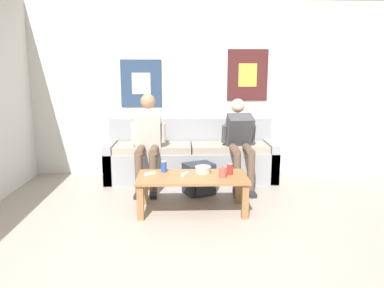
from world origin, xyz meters
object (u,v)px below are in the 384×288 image
Objects in this scene: couch at (191,158)px; drink_can_red at (230,169)px; game_controller_near_left at (150,173)px; backpack at (199,179)px; person_seated_teen at (240,139)px; pillar_candle at (223,172)px; coffee_table at (192,182)px; ceramic_bowl at (203,169)px; person_seated_adult at (148,137)px; game_controller_near_right at (185,174)px; drink_can_blue at (164,167)px.

couch is 19.54× the size of drink_can_red.
drink_can_red is 0.91m from game_controller_near_left.
game_controller_near_left reaches higher than backpack.
pillar_candle is (-0.34, -1.01, -0.19)m from person_seated_teen.
coffee_table is 10.05× the size of pillar_candle.
ceramic_bowl is at bearing 165.36° from drink_can_red.
drink_can_red is at bearing -1.73° from game_controller_near_left.
coffee_table reaches higher than backpack.
person_seated_adult reaches higher than person_seated_teen.
couch is at bearing 95.20° from ceramic_bowl.
drink_can_red is at bearing 1.52° from game_controller_near_right.
pillar_candle reaches higher than coffee_table.
backpack is 3.05× the size of game_controller_near_right.
pillar_candle is 0.70m from drink_can_blue.
coffee_table is 2.78× the size of backpack.
pillar_candle reaches higher than game_controller_near_left.
couch is at bearing 72.56° from drink_can_blue.
ceramic_bowl reaches higher than game_controller_near_right.
pillar_candle is 0.96× the size of game_controller_near_left.
couch is 19.54× the size of drink_can_blue.
person_seated_teen is at bearing -27.16° from couch.
drink_can_red is (0.75, -0.13, 0.00)m from drink_can_blue.
pillar_candle is at bearing -9.63° from game_controller_near_left.
ceramic_bowl is at bearing 23.97° from game_controller_near_right.
drink_can_blue is 1.00× the size of drink_can_red.
person_seated_adult reaches higher than drink_can_blue.
person_seated_adult is 2.84× the size of backpack.
couch is at bearing 67.49° from game_controller_near_left.
drink_can_red reaches higher than backpack.
coffee_table is 1.20m from person_seated_teen.
person_seated_adult is at bearing 108.45° from drink_can_blue.
coffee_table is 9.65× the size of game_controller_near_left.
pillar_candle is (0.90, -0.97, -0.22)m from person_seated_adult.
pillar_candle is 0.98× the size of drink_can_red.
pillar_candle is at bearing -47.11° from person_seated_adult.
ceramic_bowl is (-0.55, -0.82, -0.20)m from person_seated_teen.
person_seated_adult is 1.04m from game_controller_near_right.
drink_can_red is at bearing -9.79° from drink_can_blue.
drink_can_blue is at bearing 149.89° from game_controller_near_right.
ceramic_bowl reaches higher than backpack.
couch reaches higher than game_controller_near_right.
person_seated_teen reaches higher than drink_can_blue.
person_seated_adult is 10.28× the size of pillar_candle.
coffee_table is at bearing -8.89° from game_controller_near_left.
ceramic_bowl is 0.61m from game_controller_near_left.
person_seated_teen is at bearing 37.07° from game_controller_near_left.
person_seated_adult is 9.88× the size of game_controller_near_left.
person_seated_teen is (0.65, -0.34, 0.35)m from couch.
person_seated_adult reaches higher than drink_can_red.
game_controller_near_right reaches higher than backpack.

